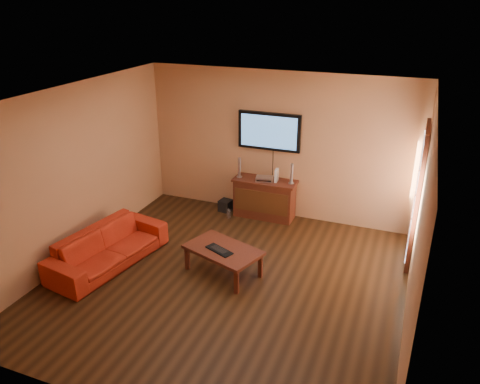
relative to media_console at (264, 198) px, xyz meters
The scene contains 14 objects.
ground_plane 2.30m from the media_console, 85.80° to the right, with size 5.00×5.00×0.00m, color black.
room_walls 2.11m from the media_console, 84.22° to the right, with size 5.00×5.00×5.00m.
french_door 2.77m from the media_console, 12.21° to the right, with size 0.07×1.02×2.22m.
media_console is the anchor object (origin of this frame).
television 1.26m from the media_console, 90.00° to the left, with size 1.16×0.08×0.69m.
coffee_table 2.06m from the media_console, 88.70° to the right, with size 1.26×0.98×0.42m.
sofa 3.01m from the media_console, 124.86° to the right, with size 1.96×0.57×0.77m, color #B42814.
speaker_left 0.73m from the media_console, behind, with size 0.10×0.10×0.38m.
speaker_right 0.73m from the media_console, ahead, with size 0.10×0.10×0.37m.
av_receiver 0.40m from the media_console, 94.88° to the right, with size 0.31×0.22×0.07m, color silver.
game_console 0.53m from the media_console, ahead, with size 0.05×0.17×0.23m, color white.
subwoofer 0.82m from the media_console, behind, with size 0.22×0.22×0.22m, color black.
bottle 0.73m from the media_console, 150.21° to the right, with size 0.07×0.07×0.21m.
keyboard 2.15m from the media_console, 89.45° to the right, with size 0.47×0.33×0.03m.
Camera 1 is at (2.32, -5.33, 3.92)m, focal length 35.00 mm.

